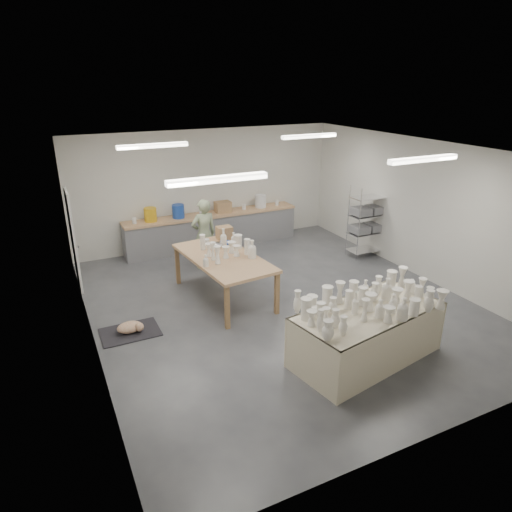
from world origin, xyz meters
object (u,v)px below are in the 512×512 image
work_table (225,254)px  potter (204,234)px  red_stool (201,251)px  drying_table (367,331)px

work_table → potter: 1.56m
potter → red_stool: (-0.00, 0.27, -0.51)m
work_table → red_stool: (0.12, 1.83, -0.58)m
work_table → red_stool: work_table is taller
work_table → potter: size_ratio=1.52×
potter → work_table: bearing=82.2°
drying_table → work_table: size_ratio=1.03×
red_stool → potter: bearing=-90.0°
drying_table → work_table: work_table is taller
drying_table → potter: (-1.03, 4.63, 0.34)m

